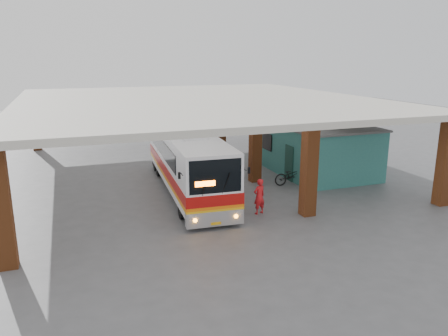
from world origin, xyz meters
TOP-DOWN VIEW (x-y plane):
  - ground at (0.00, 0.00)m, footprint 90.00×90.00m
  - brick_columns at (1.43, 5.00)m, footprint 20.10×21.60m
  - canopy_roof at (0.50, 6.50)m, footprint 21.00×23.00m
  - shop_building at (7.49, 4.00)m, footprint 5.20×8.20m
  - coach_bus at (-1.24, 2.51)m, footprint 3.29×12.10m
  - motorcycle at (4.70, 1.61)m, footprint 2.15×0.79m
  - pedestrian at (0.96, -2.09)m, footprint 0.70×0.55m
  - red_chair at (4.36, 6.14)m, footprint 0.52×0.52m

SIDE VIEW (x-z plane):
  - ground at x=0.00m, z-range 0.00..0.00m
  - red_chair at x=4.36m, z-range -0.03..0.75m
  - motorcycle at x=4.70m, z-range 0.00..1.12m
  - pedestrian at x=0.96m, z-range 0.00..1.69m
  - shop_building at x=7.49m, z-range 0.01..3.12m
  - coach_bus at x=-1.24m, z-range -0.01..3.47m
  - brick_columns at x=1.43m, z-range 0.00..4.35m
  - canopy_roof at x=0.50m, z-range 4.35..4.65m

